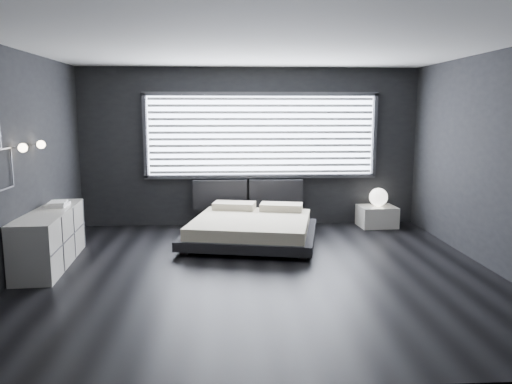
{
  "coord_description": "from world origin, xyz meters",
  "views": [
    {
      "loc": [
        -0.4,
        -6.15,
        2.04
      ],
      "look_at": [
        0.0,
        0.85,
        0.9
      ],
      "focal_mm": 35.0,
      "sensor_mm": 36.0,
      "label": 1
    }
  ],
  "objects": [
    {
      "name": "sconce_far",
      "position": [
        -2.88,
        0.65,
        1.6
      ],
      "size": [
        0.18,
        0.11,
        0.11
      ],
      "color": "silver",
      "rests_on": "ground"
    },
    {
      "name": "room",
      "position": [
        0.0,
        0.0,
        1.4
      ],
      "size": [
        6.04,
        6.0,
        2.8
      ],
      "color": "black",
      "rests_on": "ground"
    },
    {
      "name": "dresser",
      "position": [
        -2.78,
        0.46,
        0.37
      ],
      "size": [
        0.63,
        1.86,
        0.73
      ],
      "color": "beige",
      "rests_on": "ground"
    },
    {
      "name": "headboard",
      "position": [
        -0.04,
        2.64,
        0.57
      ],
      "size": [
        1.96,
        0.16,
        0.52
      ],
      "color": "black",
      "rests_on": "ground"
    },
    {
      "name": "wall_art_lower",
      "position": [
        -2.98,
        -0.3,
        1.38
      ],
      "size": [
        0.01,
        0.48,
        0.48
      ],
      "color": "#47474C",
      "rests_on": "ground"
    },
    {
      "name": "orb_lamp",
      "position": [
        2.27,
        2.44,
        0.53
      ],
      "size": [
        0.32,
        0.32,
        0.32
      ],
      "primitive_type": "sphere",
      "color": "white",
      "rests_on": "nightstand"
    },
    {
      "name": "bed",
      "position": [
        -0.03,
        1.46,
        0.24
      ],
      "size": [
        2.3,
        2.23,
        0.51
      ],
      "color": "black",
      "rests_on": "ground"
    },
    {
      "name": "sconce_near",
      "position": [
        -2.88,
        0.05,
        1.6
      ],
      "size": [
        0.18,
        0.11,
        0.11
      ],
      "color": "silver",
      "rests_on": "ground"
    },
    {
      "name": "nightstand",
      "position": [
        2.25,
        2.42,
        0.18
      ],
      "size": [
        0.66,
        0.57,
        0.37
      ],
      "primitive_type": "cube",
      "rotation": [
        0.0,
        0.0,
        0.07
      ],
      "color": "beige",
      "rests_on": "ground"
    },
    {
      "name": "window",
      "position": [
        0.2,
        2.7,
        1.61
      ],
      "size": [
        4.14,
        0.09,
        1.52
      ],
      "color": "white",
      "rests_on": "ground"
    },
    {
      "name": "book_stack",
      "position": [
        -2.76,
        0.79,
        0.77
      ],
      "size": [
        0.28,
        0.36,
        0.07
      ],
      "color": "white",
      "rests_on": "dresser"
    }
  ]
}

